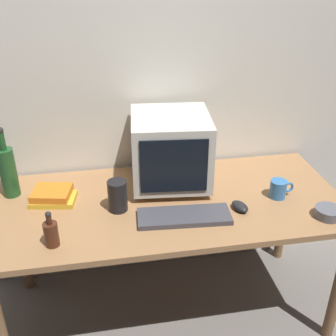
% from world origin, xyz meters
% --- Properties ---
extents(ground_plane, '(6.00, 6.00, 0.00)m').
position_xyz_m(ground_plane, '(0.00, 0.00, 0.00)').
color(ground_plane, slate).
extents(back_wall, '(4.00, 0.08, 2.50)m').
position_xyz_m(back_wall, '(0.00, 0.44, 1.25)').
color(back_wall, silver).
rests_on(back_wall, ground).
extents(desk, '(1.70, 0.77, 0.72)m').
position_xyz_m(desk, '(0.00, 0.00, 0.64)').
color(desk, '#9E7047').
rests_on(desk, ground).
extents(crt_monitor, '(0.42, 0.42, 0.37)m').
position_xyz_m(crt_monitor, '(0.04, 0.16, 0.91)').
color(crt_monitor, beige).
rests_on(crt_monitor, desk).
extents(keyboard, '(0.43, 0.18, 0.02)m').
position_xyz_m(keyboard, '(0.05, -0.16, 0.73)').
color(keyboard, '#3F3F47').
rests_on(keyboard, desk).
extents(computer_mouse, '(0.09, 0.11, 0.04)m').
position_xyz_m(computer_mouse, '(0.32, -0.13, 0.74)').
color(computer_mouse, black).
rests_on(computer_mouse, desk).
extents(bottle_tall, '(0.08, 0.08, 0.36)m').
position_xyz_m(bottle_tall, '(-0.75, 0.19, 0.86)').
color(bottle_tall, '#1E4C23').
rests_on(bottle_tall, desk).
extents(bottle_short, '(0.06, 0.06, 0.16)m').
position_xyz_m(bottle_short, '(-0.53, -0.25, 0.78)').
color(bottle_short, '#472314').
rests_on(bottle_short, desk).
extents(book_stack, '(0.23, 0.19, 0.06)m').
position_xyz_m(book_stack, '(-0.55, 0.09, 0.75)').
color(book_stack, gold).
rests_on(book_stack, desk).
extents(mug, '(0.12, 0.08, 0.09)m').
position_xyz_m(mug, '(0.54, -0.06, 0.76)').
color(mug, '#3370B2').
rests_on(mug, desk).
extents(cd_spindle, '(0.12, 0.12, 0.04)m').
position_xyz_m(cd_spindle, '(0.69, -0.26, 0.74)').
color(cd_spindle, '#595B66').
rests_on(cd_spindle, desk).
extents(metal_canister, '(0.09, 0.09, 0.15)m').
position_xyz_m(metal_canister, '(-0.24, -0.03, 0.79)').
color(metal_canister, black).
rests_on(metal_canister, desk).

